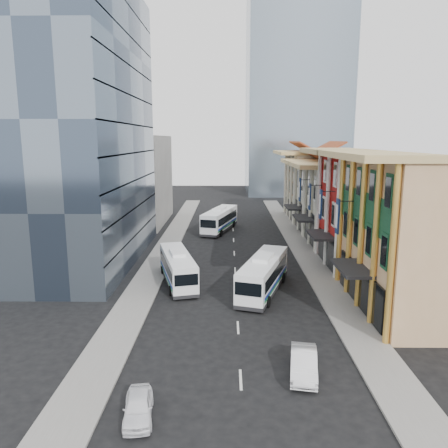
{
  "coord_description": "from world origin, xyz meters",
  "views": [
    {
      "loc": [
        -0.72,
        -28.69,
        13.44
      ],
      "look_at": [
        -1.18,
        17.17,
        4.53
      ],
      "focal_mm": 35.0,
      "sensor_mm": 36.0,
      "label": 1
    }
  ],
  "objects_px": {
    "bus_left_far": "(220,219)",
    "shophouse_tan": "(415,235)",
    "sedan_right": "(304,363)",
    "office_tower": "(77,125)",
    "bus_left_near": "(178,267)",
    "bus_right": "(263,274)",
    "sedan_left": "(138,407)"
  },
  "relations": [
    {
      "from": "shophouse_tan",
      "to": "office_tower",
      "type": "distance_m",
      "value": 35.19
    },
    {
      "from": "bus_left_near",
      "to": "bus_left_far",
      "type": "relative_size",
      "value": 0.89
    },
    {
      "from": "office_tower",
      "to": "sedan_left",
      "type": "height_order",
      "value": "office_tower"
    },
    {
      "from": "shophouse_tan",
      "to": "office_tower",
      "type": "bearing_deg",
      "value": 155.7
    },
    {
      "from": "office_tower",
      "to": "sedan_right",
      "type": "bearing_deg",
      "value": -49.76
    },
    {
      "from": "bus_right",
      "to": "sedan_right",
      "type": "bearing_deg",
      "value": -67.4
    },
    {
      "from": "office_tower",
      "to": "bus_left_far",
      "type": "height_order",
      "value": "office_tower"
    },
    {
      "from": "bus_left_far",
      "to": "sedan_right",
      "type": "bearing_deg",
      "value": -66.48
    },
    {
      "from": "shophouse_tan",
      "to": "bus_right",
      "type": "xyz_separation_m",
      "value": [
        -11.59,
        3.57,
        -4.3
      ]
    },
    {
      "from": "shophouse_tan",
      "to": "bus_left_far",
      "type": "relative_size",
      "value": 1.26
    },
    {
      "from": "bus_left_near",
      "to": "bus_right",
      "type": "height_order",
      "value": "bus_right"
    },
    {
      "from": "shophouse_tan",
      "to": "sedan_right",
      "type": "relative_size",
      "value": 3.28
    },
    {
      "from": "bus_right",
      "to": "sedan_right",
      "type": "distance_m",
      "value": 14.08
    },
    {
      "from": "sedan_left",
      "to": "office_tower",
      "type": "bearing_deg",
      "value": 104.64
    },
    {
      "from": "shophouse_tan",
      "to": "bus_left_far",
      "type": "xyz_separation_m",
      "value": [
        -16.0,
        30.04,
        -4.22
      ]
    },
    {
      "from": "shophouse_tan",
      "to": "bus_left_far",
      "type": "bearing_deg",
      "value": 118.04
    },
    {
      "from": "bus_left_far",
      "to": "shophouse_tan",
      "type": "bearing_deg",
      "value": -46.4
    },
    {
      "from": "office_tower",
      "to": "bus_left_near",
      "type": "bearing_deg",
      "value": -34.97
    },
    {
      "from": "bus_right",
      "to": "sedan_right",
      "type": "xyz_separation_m",
      "value": [
        1.25,
        -13.99,
        -0.99
      ]
    },
    {
      "from": "office_tower",
      "to": "bus_right",
      "type": "relative_size",
      "value": 2.84
    },
    {
      "from": "office_tower",
      "to": "bus_right",
      "type": "bearing_deg",
      "value": -28.24
    },
    {
      "from": "shophouse_tan",
      "to": "bus_left_near",
      "type": "bearing_deg",
      "value": 163.02
    },
    {
      "from": "shophouse_tan",
      "to": "sedan_right",
      "type": "xyz_separation_m",
      "value": [
        -10.34,
        -10.42,
        -5.3
      ]
    },
    {
      "from": "bus_left_near",
      "to": "bus_right",
      "type": "xyz_separation_m",
      "value": [
        7.91,
        -2.38,
        0.11
      ]
    },
    {
      "from": "bus_left_near",
      "to": "bus_right",
      "type": "bearing_deg",
      "value": -31.76
    },
    {
      "from": "bus_left_near",
      "to": "office_tower",
      "type": "bearing_deg",
      "value": 130.03
    },
    {
      "from": "bus_left_near",
      "to": "bus_left_far",
      "type": "distance_m",
      "value": 24.34
    },
    {
      "from": "office_tower",
      "to": "bus_left_near",
      "type": "height_order",
      "value": "office_tower"
    },
    {
      "from": "shophouse_tan",
      "to": "bus_right",
      "type": "bearing_deg",
      "value": 162.87
    },
    {
      "from": "bus_right",
      "to": "shophouse_tan",
      "type": "bearing_deg",
      "value": 0.38
    },
    {
      "from": "shophouse_tan",
      "to": "office_tower",
      "type": "height_order",
      "value": "office_tower"
    },
    {
      "from": "bus_left_near",
      "to": "bus_right",
      "type": "distance_m",
      "value": 8.27
    }
  ]
}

